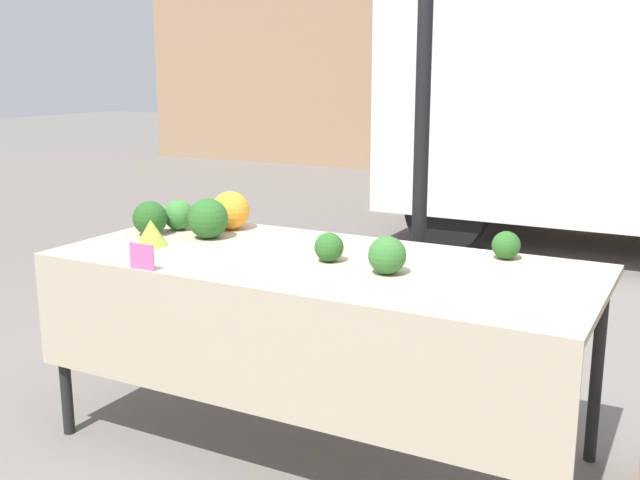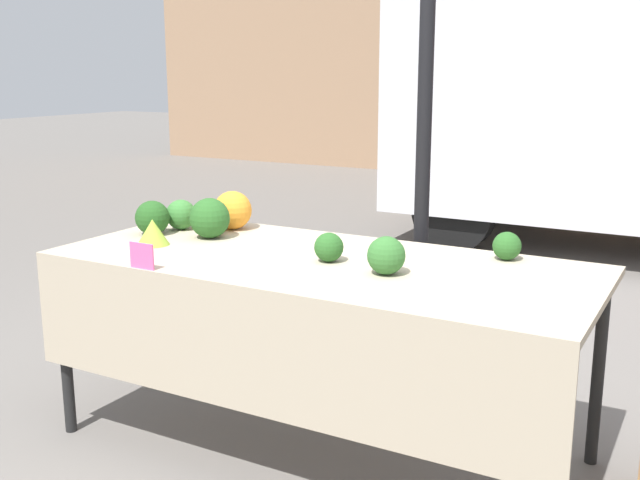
% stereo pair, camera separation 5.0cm
% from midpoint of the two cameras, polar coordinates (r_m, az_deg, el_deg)
% --- Properties ---
extents(ground_plane, '(40.00, 40.00, 0.00)m').
position_cam_midpoint_polar(ground_plane, '(3.36, 0.44, -15.40)').
color(ground_plane, slate).
extents(tent_pole, '(0.07, 0.07, 2.75)m').
position_cam_midpoint_polar(tent_pole, '(3.52, 8.37, 9.25)').
color(tent_pole, black).
rests_on(tent_pole, ground_plane).
extents(parked_truck, '(4.10, 2.00, 2.75)m').
position_cam_midpoint_polar(parked_truck, '(7.19, 22.40, 10.73)').
color(parked_truck, silver).
rests_on(parked_truck, ground_plane).
extents(market_table, '(2.22, 0.96, 0.83)m').
position_cam_midpoint_polar(market_table, '(3.02, -0.16, -3.41)').
color(market_table, tan).
rests_on(market_table, ground_plane).
extents(orange_cauliflower, '(0.19, 0.19, 0.19)m').
position_cam_midpoint_polar(orange_cauliflower, '(3.63, -6.28, 2.27)').
color(orange_cauliflower, orange).
rests_on(orange_cauliflower, market_table).
extents(romanesco_head, '(0.14, 0.14, 0.12)m').
position_cam_midpoint_polar(romanesco_head, '(3.37, -12.20, 0.59)').
color(romanesco_head, '#93B238').
rests_on(romanesco_head, market_table).
extents(broccoli_head_0, '(0.15, 0.15, 0.15)m').
position_cam_midpoint_polar(broccoli_head_0, '(2.82, 5.58, -1.18)').
color(broccoli_head_0, '#336B2D').
rests_on(broccoli_head_0, market_table).
extents(broccoli_head_1, '(0.16, 0.16, 0.16)m').
position_cam_midpoint_polar(broccoli_head_1, '(3.58, -12.27, 1.67)').
color(broccoli_head_1, '#23511E').
rests_on(broccoli_head_1, market_table).
extents(broccoli_head_2, '(0.15, 0.15, 0.15)m').
position_cam_midpoint_polar(broccoli_head_2, '(3.67, -10.16, 1.92)').
color(broccoli_head_2, '#387533').
rests_on(broccoli_head_2, market_table).
extents(broccoli_head_3, '(0.12, 0.12, 0.12)m').
position_cam_midpoint_polar(broccoli_head_3, '(3.13, 14.50, -0.44)').
color(broccoli_head_3, '#285B23').
rests_on(broccoli_head_3, market_table).
extents(broccoli_head_4, '(0.12, 0.12, 0.12)m').
position_cam_midpoint_polar(broccoli_head_4, '(3.00, 1.16, -0.56)').
color(broccoli_head_4, '#285B23').
rests_on(broccoli_head_4, market_table).
extents(broccoli_head_5, '(0.19, 0.19, 0.19)m').
position_cam_midpoint_polar(broccoli_head_5, '(3.45, -7.99, 1.66)').
color(broccoli_head_5, '#285B23').
rests_on(broccoli_head_5, market_table).
extents(price_sign, '(0.12, 0.01, 0.10)m').
position_cam_midpoint_polar(price_sign, '(2.97, -12.95, -1.19)').
color(price_sign, '#F45B9E').
rests_on(price_sign, market_table).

